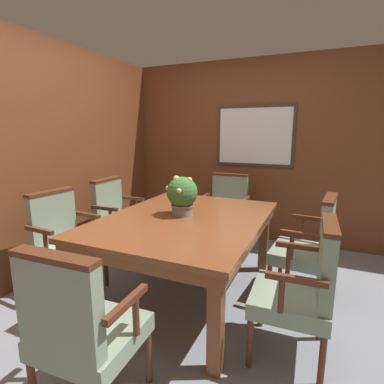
{
  "coord_description": "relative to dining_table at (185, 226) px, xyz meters",
  "views": [
    {
      "loc": [
        1.07,
        -2.25,
        1.51
      ],
      "look_at": [
        -0.02,
        0.25,
        0.95
      ],
      "focal_mm": 28.0,
      "sensor_mm": 36.0,
      "label": 1
    }
  ],
  "objects": [
    {
      "name": "ground_plane",
      "position": [
        0.02,
        -0.1,
        -0.66
      ],
      "size": [
        14.0,
        14.0,
        0.0
      ],
      "primitive_type": "plane",
      "color": "gray"
    },
    {
      "name": "wall_back",
      "position": [
        0.02,
        1.79,
        0.57
      ],
      "size": [
        7.2,
        0.08,
        2.45
      ],
      "color": "brown",
      "rests_on": "ground_plane"
    },
    {
      "name": "wall_left",
      "position": [
        -1.56,
        -0.1,
        0.56
      ],
      "size": [
        0.06,
        7.2,
        2.45
      ],
      "color": "brown",
      "rests_on": "ground_plane"
    },
    {
      "name": "dining_table",
      "position": [
        0.0,
        0.0,
        0.0
      ],
      "size": [
        1.35,
        1.78,
        0.75
      ],
      "color": "brown",
      "rests_on": "ground_plane"
    },
    {
      "name": "chair_left_near",
      "position": [
        -1.09,
        -0.39,
        -0.14
      ],
      "size": [
        0.53,
        0.59,
        0.96
      ],
      "rotation": [
        0.0,
        0.0,
        1.5
      ],
      "color": "#562B19",
      "rests_on": "ground_plane"
    },
    {
      "name": "chair_head_near",
      "position": [
        0.01,
        -1.31,
        -0.14
      ],
      "size": [
        0.58,
        0.51,
        0.96
      ],
      "rotation": [
        0.0,
        0.0,
        3.18
      ],
      "color": "#562B19",
      "rests_on": "ground_plane"
    },
    {
      "name": "chair_head_far",
      "position": [
        -0.0,
        1.28,
        -0.14
      ],
      "size": [
        0.57,
        0.5,
        0.96
      ],
      "rotation": [
        0.0,
        0.0,
        -0.01
      ],
      "color": "#562B19",
      "rests_on": "ground_plane"
    },
    {
      "name": "chair_right_far",
      "position": [
        1.05,
        0.39,
        -0.14
      ],
      "size": [
        0.53,
        0.59,
        0.96
      ],
      "rotation": [
        0.0,
        0.0,
        -1.66
      ],
      "color": "#562B19",
      "rests_on": "ground_plane"
    },
    {
      "name": "chair_right_near",
      "position": [
        1.04,
        -0.41,
        -0.14
      ],
      "size": [
        0.51,
        0.58,
        0.96
      ],
      "rotation": [
        0.0,
        0.0,
        -1.54
      ],
      "color": "#562B19",
      "rests_on": "ground_plane"
    },
    {
      "name": "chair_left_far",
      "position": [
        -1.09,
        0.42,
        -0.14
      ],
      "size": [
        0.5,
        0.57,
        0.96
      ],
      "rotation": [
        0.0,
        0.0,
        1.59
      ],
      "color": "#562B19",
      "rests_on": "ground_plane"
    },
    {
      "name": "potted_plant",
      "position": [
        -0.05,
        0.05,
        0.28
      ],
      "size": [
        0.29,
        0.29,
        0.37
      ],
      "color": "gray",
      "rests_on": "dining_table"
    }
  ]
}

